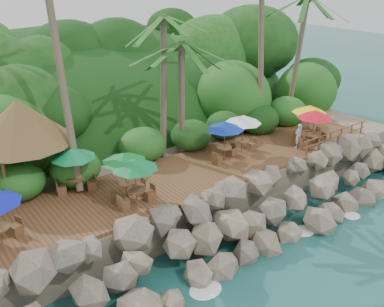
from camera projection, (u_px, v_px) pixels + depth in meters
ground at (268, 261)px, 20.41m from camera, size 140.00×140.00×0.00m
land_base at (110, 139)px, 31.70m from camera, size 32.00×25.20×2.10m
jungle_hill at (71, 124)px, 37.62m from camera, size 44.80×28.00×15.40m
seawall at (240, 221)px, 21.41m from camera, size 29.00×4.00×2.30m
terrace at (192, 173)px, 23.92m from camera, size 26.00×5.00×0.20m
jungle_foliage at (118, 156)px, 31.39m from camera, size 44.00×16.00×12.00m
foam_line at (264, 257)px, 20.62m from camera, size 25.20×0.80×0.06m
palapa at (19, 122)px, 21.02m from camera, size 5.05×5.05×4.60m
dining_clusters at (171, 146)px, 22.17m from camera, size 22.69×5.39×2.37m
railing at (336, 136)px, 27.11m from camera, size 6.10×0.10×1.00m
waiter at (299, 136)px, 26.71m from camera, size 0.58×0.39×1.57m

